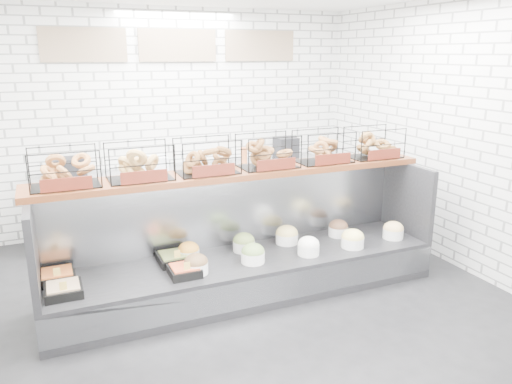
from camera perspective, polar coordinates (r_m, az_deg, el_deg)
name	(u,v)px	position (r m, az deg, el deg)	size (l,w,h in m)	color
ground	(259,305)	(5.05, 0.32, -12.79)	(5.50, 5.50, 0.00)	black
room_shell	(235,89)	(5.01, -2.45, 11.65)	(5.02, 5.51, 3.01)	white
display_case	(246,261)	(5.19, -1.17, -7.94)	(4.00, 0.90, 1.20)	black
bagel_shelf	(239,158)	(5.03, -1.99, 3.96)	(4.10, 0.50, 0.40)	#4C2210
prep_counter	(189,197)	(7.01, -7.66, -0.53)	(4.00, 0.60, 1.20)	#93969B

